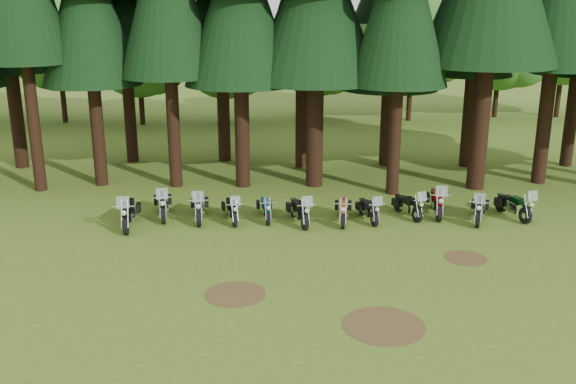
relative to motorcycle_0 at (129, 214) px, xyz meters
name	(u,v)px	position (x,y,z in m)	size (l,w,h in m)	color
ground	(332,266)	(7.29, -3.93, -0.52)	(120.00, 120.00, 0.00)	#43631B
decid_1	(61,37)	(-8.69, 21.83, 5.32)	(7.91, 7.69, 9.88)	black
decid_2	(142,51)	(-3.14, 20.85, 4.44)	(6.72, 6.53, 8.40)	black
decid_3	(229,58)	(2.58, 21.20, 3.99)	(6.12, 5.95, 7.65)	black
decid_4	(320,58)	(8.87, 22.39, 3.85)	(5.93, 5.76, 7.41)	black
decid_5	(419,31)	(15.59, 21.78, 5.72)	(8.45, 8.21, 10.56)	black
decid_6	(506,45)	(22.15, 23.08, 4.69)	(7.06, 6.86, 8.82)	black
decid_7	(573,30)	(26.75, 22.90, 5.71)	(8.44, 8.20, 10.55)	black
dirt_patch_0	(235,294)	(4.29, -5.93, -0.51)	(1.80, 1.80, 0.01)	#4C3D1E
dirt_patch_1	(466,258)	(11.79, -3.43, -0.51)	(1.40, 1.40, 0.01)	#4C3D1E
dirt_patch_2	(384,325)	(8.29, -7.93, -0.51)	(2.20, 2.20, 0.01)	#4C3D1E
motorcycle_0	(129,214)	(0.00, 0.00, 0.00)	(0.54, 2.46, 1.55)	black
motorcycle_1	(163,205)	(1.11, 1.13, -0.02)	(0.68, 2.39, 1.50)	black
motorcycle_2	(199,207)	(2.57, 0.75, -0.02)	(0.51, 2.37, 1.49)	black
motorcycle_3	(232,210)	(3.84, 0.55, -0.08)	(0.68, 2.06, 1.30)	black
motorcycle_4	(266,209)	(5.14, 0.74, -0.10)	(0.38, 1.99, 0.81)	black
motorcycle_5	(299,212)	(6.43, 0.21, -0.05)	(0.77, 2.22, 1.40)	black
motorcycle_6	(343,211)	(8.13, 0.34, -0.06)	(0.41, 2.19, 0.89)	black
motorcycle_7	(368,210)	(9.12, 0.45, -0.10)	(0.64, 2.00, 1.25)	black
motorcycle_8	(408,206)	(10.74, 0.87, -0.08)	(0.92, 2.03, 1.30)	black
motorcycle_9	(436,202)	(11.93, 1.09, -0.01)	(0.61, 2.44, 1.53)	black
motorcycle_10	(479,209)	(13.39, 0.27, -0.04)	(1.06, 2.22, 1.43)	black
motorcycle_11	(513,206)	(14.86, 0.65, -0.05)	(0.90, 2.18, 1.39)	black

